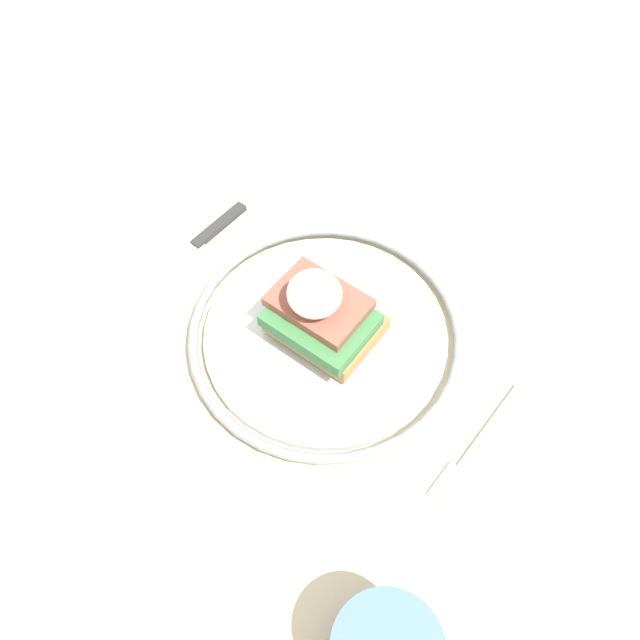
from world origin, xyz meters
TOP-DOWN VIEW (x-y plane):
  - ground_plane at (0.00, 0.00)m, footprint 6.00×6.00m
  - dining_table at (0.00, 0.00)m, footprint 0.87×0.76m
  - plate at (0.00, 0.00)m, footprint 0.27×0.27m
  - sandwich at (0.00, 0.01)m, footprint 0.10×0.08m
  - fork at (-0.18, 0.01)m, footprint 0.02×0.14m
  - knife at (0.18, -0.01)m, footprint 0.02×0.18m

SIDE VIEW (x-z plane):
  - ground_plane at x=0.00m, z-range 0.00..0.00m
  - dining_table at x=0.00m, z-range 0.24..0.96m
  - fork at x=-0.18m, z-range 0.72..0.73m
  - knife at x=0.18m, z-range 0.72..0.73m
  - plate at x=0.00m, z-range 0.72..0.74m
  - sandwich at x=0.00m, z-range 0.73..0.81m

